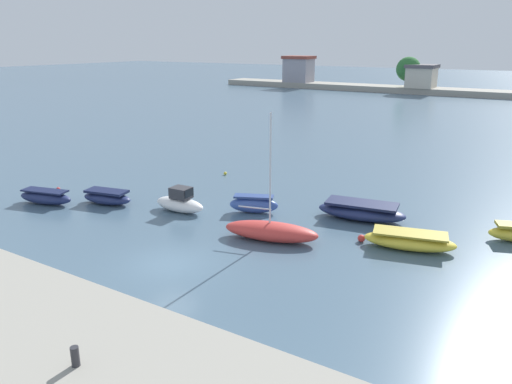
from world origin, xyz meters
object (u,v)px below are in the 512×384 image
object	(u,v)px
moored_boat_5	(361,211)
mooring_buoy_2	(225,173)
moored_boat_0	(46,197)
moored_boat_1	(107,197)
moored_boat_2	(180,203)
moored_boat_4	(271,231)
moored_boat_3	(254,204)
mooring_buoy_0	(58,189)
mooring_bollard	(75,356)
moored_boat_6	(410,241)
mooring_buoy_1	(361,238)

from	to	relation	value
moored_boat_5	mooring_buoy_2	xyz separation A→B (m)	(-13.59, 4.30, -0.40)
moored_boat_0	moored_boat_1	distance (m)	4.26
moored_boat_2	mooring_buoy_2	xyz separation A→B (m)	(-2.90, 9.22, -0.48)
moored_boat_5	moored_boat_0	bearing A→B (deg)	-165.20
moored_boat_4	moored_boat_1	bearing A→B (deg)	167.71
moored_boat_3	mooring_buoy_0	xyz separation A→B (m)	(-15.15, -3.64, -0.43)
mooring_bollard	moored_boat_6	xyz separation A→B (m)	(4.69, 17.91, -1.77)
mooring_buoy_1	mooring_buoy_2	xyz separation A→B (m)	(-14.92, 7.82, -0.07)
moored_boat_5	mooring_buoy_0	distance (m)	22.46
moored_boat_5	moored_boat_6	xyz separation A→B (m)	(3.87, -3.08, -0.07)
mooring_buoy_1	moored_boat_1	bearing A→B (deg)	-170.76
moored_boat_3	moored_boat_5	bearing A→B (deg)	-2.66
mooring_bollard	mooring_buoy_1	distance (m)	17.71
moored_boat_6	mooring_buoy_1	xyz separation A→B (m)	(-2.55, -0.44, -0.25)
moored_boat_5	mooring_buoy_2	distance (m)	14.26
mooring_buoy_1	mooring_buoy_2	size ratio (longest dim) A/B	1.53
mooring_buoy_0	mooring_buoy_2	world-z (taller)	mooring_buoy_0
moored_boat_1	moored_boat_5	world-z (taller)	moored_boat_5
mooring_buoy_0	moored_boat_4	bearing A→B (deg)	0.57
moored_boat_0	moored_boat_2	bearing A→B (deg)	8.12
moored_boat_2	mooring_buoy_0	distance (m)	10.98
moored_boat_0	mooring_buoy_2	distance (m)	14.26
moored_boat_3	moored_boat_1	bearing A→B (deg)	177.66
moored_boat_3	moored_boat_6	distance (m)	10.34
moored_boat_4	moored_boat_6	world-z (taller)	moored_boat_4
mooring_buoy_2	mooring_buoy_1	bearing A→B (deg)	-27.67
moored_boat_1	moored_boat_2	xyz separation A→B (m)	(5.34, 1.43, 0.15)
moored_boat_4	moored_boat_5	size ratio (longest dim) A/B	1.25
moored_boat_1	moored_boat_3	xyz separation A→B (m)	(9.59, 3.82, 0.10)
moored_boat_6	mooring_buoy_0	size ratio (longest dim) A/B	17.91
moored_boat_4	mooring_buoy_2	distance (m)	14.67
mooring_bollard	mooring_buoy_2	xyz separation A→B (m)	(-12.77, 25.29, -2.10)
mooring_bollard	moored_boat_3	bearing A→B (deg)	106.95
moored_boat_2	moored_boat_6	distance (m)	14.69
moored_boat_2	moored_boat_4	xyz separation A→B (m)	(7.57, -1.06, -0.07)
moored_boat_5	moored_boat_6	size ratio (longest dim) A/B	1.13
moored_boat_4	moored_boat_5	distance (m)	6.75
mooring_bollard	moored_boat_3	world-z (taller)	mooring_bollard
moored_boat_0	moored_boat_2	size ratio (longest dim) A/B	1.13
moored_boat_6	mooring_buoy_0	bearing A→B (deg)	173.00
moored_boat_3	mooring_buoy_1	world-z (taller)	moored_boat_3
mooring_buoy_1	moored_boat_0	bearing A→B (deg)	-166.38
mooring_bollard	moored_boat_5	size ratio (longest dim) A/B	0.11
mooring_buoy_2	moored_boat_6	bearing A→B (deg)	-22.91
moored_boat_2	moored_boat_5	bearing A→B (deg)	22.55
moored_boat_4	moored_boat_6	xyz separation A→B (m)	(7.00, 2.90, -0.09)
moored_boat_1	moored_boat_2	world-z (taller)	moored_boat_2
moored_boat_2	mooring_buoy_0	size ratio (longest dim) A/B	13.11
mooring_bollard	moored_boat_2	bearing A→B (deg)	121.57
moored_boat_5	mooring_buoy_0	xyz separation A→B (m)	(-21.60, -6.16, -0.39)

